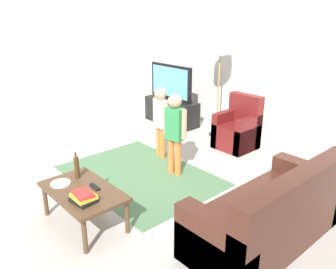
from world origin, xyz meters
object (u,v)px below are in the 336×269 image
object	(u,v)px
tv_stand	(172,112)
child_near_tv	(161,116)
book_stack	(84,197)
plate	(61,183)
floor_lamp	(220,51)
child_center	(175,127)
coffee_table	(83,194)
tv	(171,83)
couch	(273,218)
armchair	(238,131)
tv_remote	(95,187)
bottle	(77,167)

from	to	relation	value
tv_stand	child_near_tv	bearing A→B (deg)	-48.01
book_stack	plate	bearing A→B (deg)	-178.96
floor_lamp	child_center	distance (m)	2.01
tv_stand	coffee_table	bearing A→B (deg)	-57.29
tv_stand	child_center	xyz separation A→B (m)	(1.76, -1.55, 0.46)
tv_stand	tv	bearing A→B (deg)	-90.00
couch	tv_stand	bearing A→B (deg)	152.34
floor_lamp	coffee_table	bearing A→B (deg)	-74.36
tv	armchair	world-z (taller)	tv
child_center	tv_remote	bearing A→B (deg)	-78.66
child_near_tv	plate	bearing A→B (deg)	-73.95
coffee_table	bottle	distance (m)	0.36
bottle	tv_remote	world-z (taller)	bottle
bottle	plate	bearing A→B (deg)	-84.73
child_center	coffee_table	xyz separation A→B (m)	(0.24, -1.57, -0.34)
couch	child_near_tv	world-z (taller)	child_near_tv
coffee_table	floor_lamp	bearing A→B (deg)	105.64
book_stack	child_center	bearing A→B (deg)	105.47
tv_stand	tv	world-z (taller)	tv
armchair	floor_lamp	size ratio (longest dim) A/B	0.51
tv_stand	child_near_tv	xyz separation A→B (m)	(1.16, -1.29, 0.43)
couch	armchair	distance (m)	2.59
child_near_tv	child_center	bearing A→B (deg)	-23.17
floor_lamp	coffee_table	world-z (taller)	floor_lamp
armchair	child_center	world-z (taller)	child_center
coffee_table	tv_remote	xyz separation A→B (m)	(0.05, 0.12, 0.06)
couch	child_near_tv	size ratio (longest dim) A/B	1.60
child_near_tv	tv_stand	bearing A→B (deg)	131.99
floor_lamp	child_near_tv	xyz separation A→B (m)	(0.08, -1.44, -0.87)
child_near_tv	bottle	bearing A→B (deg)	-72.64
tv_stand	couch	size ratio (longest dim) A/B	0.67
tv_stand	bottle	xyz separation A→B (m)	(1.70, -3.02, 0.31)
floor_lamp	book_stack	distance (m)	3.72
couch	book_stack	distance (m)	1.91
tv	couch	xyz separation A→B (m)	(3.56, -1.85, -0.56)
floor_lamp	child_near_tv	bearing A→B (deg)	-87.02
tv_stand	floor_lamp	bearing A→B (deg)	7.96
couch	child_center	distance (m)	1.88
plate	floor_lamp	bearing A→B (deg)	100.62
armchair	plate	bearing A→B (deg)	-90.10
tv	floor_lamp	xyz separation A→B (m)	(1.09, 0.17, 0.70)
child_near_tv	child_center	size ratio (longest dim) A/B	0.96
tv	bottle	distance (m)	3.46
floor_lamp	child_center	xyz separation A→B (m)	(0.67, -1.70, -0.84)
tv	tv_remote	bearing A→B (deg)	-55.42
tv_stand	armchair	bearing A→B (deg)	-1.31
tv_stand	couch	world-z (taller)	couch
child_center	bottle	xyz separation A→B (m)	(-0.06, -1.47, -0.16)
plate	tv	bearing A→B (deg)	118.16
couch	bottle	distance (m)	2.20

